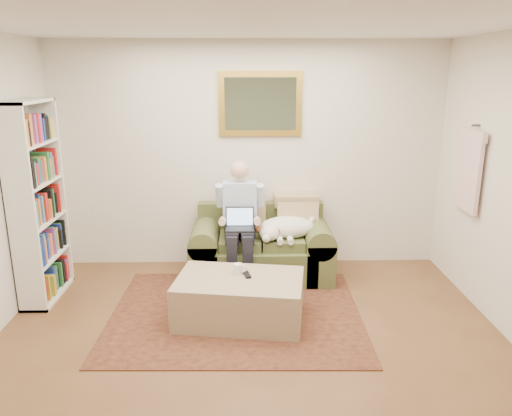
{
  "coord_description": "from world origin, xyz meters",
  "views": [
    {
      "loc": [
        -0.04,
        -3.22,
        2.28
      ],
      "look_at": [
        0.07,
        1.53,
        0.95
      ],
      "focal_mm": 35.0,
      "sensor_mm": 36.0,
      "label": 1
    }
  ],
  "objects_px": {
    "laptop": "(240,223)",
    "sleeping_dog": "(287,227)",
    "coffee_mug": "(238,269)",
    "sofa": "(261,253)",
    "seated_man": "(240,224)",
    "bookshelf": "(37,203)",
    "ottoman": "(240,299)"
  },
  "relations": [
    {
      "from": "laptop",
      "to": "sleeping_dog",
      "type": "relative_size",
      "value": 0.47
    },
    {
      "from": "coffee_mug",
      "to": "sofa",
      "type": "bearing_deg",
      "value": 75.07
    },
    {
      "from": "seated_man",
      "to": "laptop",
      "type": "height_order",
      "value": "seated_man"
    },
    {
      "from": "seated_man",
      "to": "sleeping_dog",
      "type": "distance_m",
      "value": 0.52
    },
    {
      "from": "sofa",
      "to": "laptop",
      "type": "height_order",
      "value": "laptop"
    },
    {
      "from": "coffee_mug",
      "to": "bookshelf",
      "type": "relative_size",
      "value": 0.05
    },
    {
      "from": "sofa",
      "to": "ottoman",
      "type": "bearing_deg",
      "value": -102.71
    },
    {
      "from": "sleeping_dog",
      "to": "seated_man",
      "type": "bearing_deg",
      "value": -172.87
    },
    {
      "from": "coffee_mug",
      "to": "sleeping_dog",
      "type": "bearing_deg",
      "value": 58.24
    },
    {
      "from": "ottoman",
      "to": "sofa",
      "type": "bearing_deg",
      "value": 77.29
    },
    {
      "from": "coffee_mug",
      "to": "bookshelf",
      "type": "height_order",
      "value": "bookshelf"
    },
    {
      "from": "seated_man",
      "to": "coffee_mug",
      "type": "bearing_deg",
      "value": -91.06
    },
    {
      "from": "seated_man",
      "to": "laptop",
      "type": "xyz_separation_m",
      "value": [
        -0.0,
        -0.06,
        0.03
      ]
    },
    {
      "from": "sofa",
      "to": "laptop",
      "type": "distance_m",
      "value": 0.52
    },
    {
      "from": "seated_man",
      "to": "ottoman",
      "type": "bearing_deg",
      "value": -89.94
    },
    {
      "from": "seated_man",
      "to": "coffee_mug",
      "type": "xyz_separation_m",
      "value": [
        -0.01,
        -0.79,
        -0.19
      ]
    },
    {
      "from": "seated_man",
      "to": "laptop",
      "type": "distance_m",
      "value": 0.07
    },
    {
      "from": "sofa",
      "to": "sleeping_dog",
      "type": "distance_m",
      "value": 0.44
    },
    {
      "from": "seated_man",
      "to": "bookshelf",
      "type": "height_order",
      "value": "bookshelf"
    },
    {
      "from": "sleeping_dog",
      "to": "bookshelf",
      "type": "bearing_deg",
      "value": -171.25
    },
    {
      "from": "sofa",
      "to": "seated_man",
      "type": "relative_size",
      "value": 1.19
    },
    {
      "from": "seated_man",
      "to": "ottoman",
      "type": "xyz_separation_m",
      "value": [
        0.0,
        -0.9,
        -0.45
      ]
    },
    {
      "from": "sleeping_dog",
      "to": "coffee_mug",
      "type": "height_order",
      "value": "sleeping_dog"
    },
    {
      "from": "laptop",
      "to": "sleeping_dog",
      "type": "bearing_deg",
      "value": 13.64
    },
    {
      "from": "ottoman",
      "to": "coffee_mug",
      "type": "bearing_deg",
      "value": 98.85
    },
    {
      "from": "sofa",
      "to": "coffee_mug",
      "type": "bearing_deg",
      "value": -104.93
    },
    {
      "from": "sleeping_dog",
      "to": "ottoman",
      "type": "distance_m",
      "value": 1.16
    },
    {
      "from": "sleeping_dog",
      "to": "ottoman",
      "type": "relative_size",
      "value": 0.56
    },
    {
      "from": "laptop",
      "to": "ottoman",
      "type": "distance_m",
      "value": 0.96
    },
    {
      "from": "sleeping_dog",
      "to": "ottoman",
      "type": "xyz_separation_m",
      "value": [
        -0.52,
        -0.96,
        -0.39
      ]
    },
    {
      "from": "seated_man",
      "to": "bookshelf",
      "type": "bearing_deg",
      "value": -170.83
    },
    {
      "from": "sofa",
      "to": "seated_man",
      "type": "bearing_deg",
      "value": -148.55
    }
  ]
}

